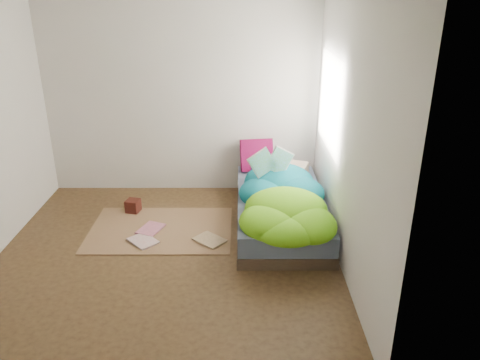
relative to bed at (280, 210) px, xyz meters
name	(u,v)px	position (x,y,z in m)	size (l,w,h in m)	color
ground	(167,255)	(-1.22, -0.72, -0.17)	(3.50, 3.50, 0.00)	#3B2716
room_walls	(158,100)	(-1.21, -0.71, 1.46)	(3.54, 3.54, 2.62)	silver
bed	(280,210)	(0.00, 0.00, 0.00)	(1.00, 2.00, 0.34)	#3B2B20
duvet	(283,191)	(0.00, -0.22, 0.34)	(0.96, 1.84, 0.34)	navy
rug	(161,229)	(-1.37, -0.17, -0.16)	(1.60, 1.10, 0.01)	brown
pillow_floral	(281,171)	(0.05, 0.64, 0.24)	(0.62, 0.39, 0.14)	beige
pillow_magenta	(257,155)	(-0.25, 0.84, 0.38)	(0.41, 0.13, 0.41)	#530533
open_book	(271,154)	(-0.11, 0.13, 0.65)	(0.44, 0.10, 0.27)	#33872C
wooden_box	(133,206)	(-1.78, 0.28, -0.08)	(0.15, 0.15, 0.15)	#3B140D
floor_book_a	(134,245)	(-1.60, -0.54, -0.14)	(0.23, 0.31, 0.02)	beige
floor_book_b	(142,227)	(-1.59, -0.16, -0.14)	(0.23, 0.31, 0.03)	pink
floor_book_c	(202,244)	(-0.87, -0.54, -0.14)	(0.24, 0.32, 0.02)	tan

